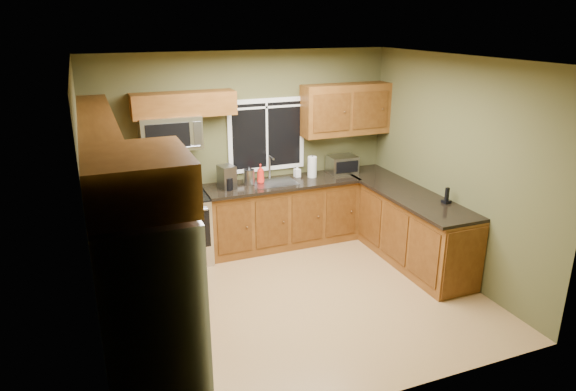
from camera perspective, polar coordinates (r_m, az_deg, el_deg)
floor at (r=6.11m, az=0.80°, el=-11.32°), size 4.20×4.20×0.00m
ceiling at (r=5.28m, az=0.93°, el=14.83°), size 4.20×4.20×0.00m
back_wall at (r=7.18m, az=-4.68°, el=4.98°), size 4.20×0.00×4.20m
front_wall at (r=4.07m, az=10.70°, el=-6.65°), size 4.20×0.00×4.20m
left_wall at (r=5.17m, az=-21.20°, el=-1.97°), size 0.00×3.60×3.60m
right_wall at (r=6.61m, az=17.94°, el=2.87°), size 0.00×3.60×3.60m
window at (r=7.21m, az=-2.39°, el=6.74°), size 1.12×0.03×1.02m
base_cabinets_left at (r=5.96m, az=-17.40°, el=-8.17°), size 0.60×2.65×0.90m
countertop_left at (r=5.77m, az=-17.61°, el=-3.98°), size 0.65×2.65×0.04m
base_cabinets_back at (r=7.31m, az=-0.68°, el=-2.10°), size 2.17×0.60×0.90m
countertop_back at (r=7.13m, az=-0.62°, el=1.36°), size 2.17×0.65×0.04m
base_cabinets_peninsula at (r=7.13m, az=12.61°, el=-3.14°), size 0.60×2.52×0.90m
countertop_peninsula at (r=6.96m, az=12.68°, el=0.43°), size 0.65×2.50×0.04m
upper_cabinets_left at (r=5.48m, az=-20.26°, el=4.90°), size 0.33×2.65×0.72m
upper_cabinets_back_left at (r=6.68m, az=-11.49°, el=9.92°), size 1.30×0.33×0.30m
upper_cabinets_back_right at (r=7.47m, az=6.42°, el=9.48°), size 1.30×0.33×0.72m
upper_cabinet_over_fridge at (r=3.73m, az=-16.39°, el=1.73°), size 0.72×0.90×0.38m
refrigerator at (r=4.19m, az=-14.91°, el=-13.16°), size 0.74×0.90×1.80m
range at (r=6.92m, az=-12.00°, el=-3.62°), size 0.76×0.69×0.94m
microwave at (r=6.68m, az=-12.95°, el=6.84°), size 0.76×0.41×0.42m
sink at (r=7.10m, az=-1.54°, el=1.54°), size 0.60×0.42×0.36m
toaster_oven at (r=7.57m, az=6.05°, el=3.46°), size 0.41×0.32×0.25m
coffee_maker at (r=6.86m, az=-6.79°, el=1.95°), size 0.23×0.28×0.31m
kettle at (r=7.00m, az=-4.35°, el=2.14°), size 0.16×0.16×0.26m
paper_towel_roll at (r=7.32m, az=2.70°, el=3.20°), size 0.15×0.15×0.33m
soap_bottle_a at (r=7.06m, az=-3.07°, el=2.44°), size 0.12×0.13×0.27m
soap_bottle_b at (r=7.34m, az=1.03°, el=2.74°), size 0.09×0.09×0.17m
cordless_phone at (r=6.59m, az=17.21°, el=-0.31°), size 0.10×0.10×0.20m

